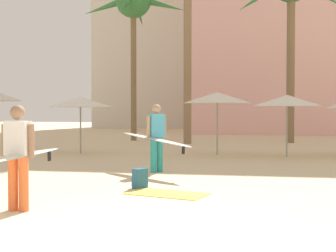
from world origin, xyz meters
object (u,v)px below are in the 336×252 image
cafe_umbrella_1 (80,102)px  person_mid_left (156,137)px  cafe_umbrella_2 (217,98)px  beach_towel (167,194)px  person_far_left (15,155)px  palm_tree_far_left (133,7)px  backpack (140,179)px  cafe_umbrella_6 (287,101)px

cafe_umbrella_1 → person_mid_left: 6.41m
cafe_umbrella_2 → person_mid_left: (-1.25, -5.28, -1.17)m
beach_towel → person_far_left: 3.09m
palm_tree_far_left → person_mid_left: size_ratio=3.52×
backpack → person_far_left: (-1.43, -2.63, 0.73)m
person_far_left → beach_towel: bearing=140.6°
palm_tree_far_left → beach_towel: size_ratio=5.65×
beach_towel → backpack: 0.91m
backpack → cafe_umbrella_6: bearing=-83.0°
palm_tree_far_left → cafe_umbrella_1: bearing=-90.1°
cafe_umbrella_1 → cafe_umbrella_6: bearing=0.4°
cafe_umbrella_1 → person_mid_left: (3.95, -4.94, -1.01)m
palm_tree_far_left → cafe_umbrella_2: (5.18, -7.81, -5.24)m
cafe_umbrella_6 → backpack: (-3.57, -7.50, -1.80)m
backpack → person_far_left: bearing=94.0°
cafe_umbrella_2 → person_far_left: bearing=-103.6°
cafe_umbrella_1 → cafe_umbrella_2: (5.20, 0.34, 0.15)m
beach_towel → person_far_left: person_far_left is taller
beach_towel → person_mid_left: person_mid_left is taller
cafe_umbrella_1 → person_far_left: bearing=-75.1°
cafe_umbrella_6 → person_far_left: cafe_umbrella_6 is taller
backpack → person_mid_left: (-0.16, 2.50, 0.76)m
cafe_umbrella_1 → person_mid_left: size_ratio=1.02×
cafe_umbrella_2 → cafe_umbrella_6: (2.49, -0.28, -0.12)m
palm_tree_far_left → cafe_umbrella_1: 9.77m
cafe_umbrella_1 → beach_towel: bearing=-59.1°
person_mid_left → person_far_left: size_ratio=0.78×
beach_towel → person_far_left: size_ratio=0.48×
cafe_umbrella_6 → person_far_left: size_ratio=0.77×
cafe_umbrella_1 → beach_towel: size_ratio=1.63×
person_mid_left → palm_tree_far_left: bearing=-27.5°
cafe_umbrella_2 → beach_towel: size_ratio=1.66×
beach_towel → backpack: backpack is taller
palm_tree_far_left → backpack: 17.64m
cafe_umbrella_2 → person_mid_left: cafe_umbrella_2 is taller
palm_tree_far_left → backpack: size_ratio=20.77×
cafe_umbrella_6 → person_far_left: 11.35m
palm_tree_far_left → cafe_umbrella_6: (7.67, -8.09, -5.36)m
cafe_umbrella_2 → person_far_left: 10.77m
cafe_umbrella_1 → backpack: 8.69m
person_far_left → cafe_umbrella_2: bearing=172.8°
cafe_umbrella_6 → person_mid_left: size_ratio=0.99×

